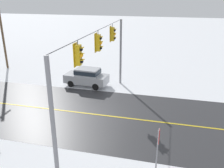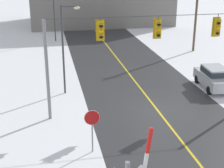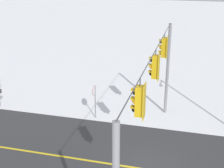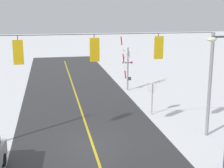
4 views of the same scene
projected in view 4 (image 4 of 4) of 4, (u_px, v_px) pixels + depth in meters
name	position (u px, v px, depth m)	size (l,w,h in m)	color
ground_plane	(92.00, 144.00, 18.74)	(160.00, 160.00, 0.00)	white
signal_span	(92.00, 70.00, 17.78)	(14.20, 0.47, 6.22)	gray
stop_sign	(152.00, 91.00, 23.52)	(0.80, 0.09, 2.35)	gray
railroad_crossing	(127.00, 66.00, 30.33)	(1.20, 0.31, 5.02)	gray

